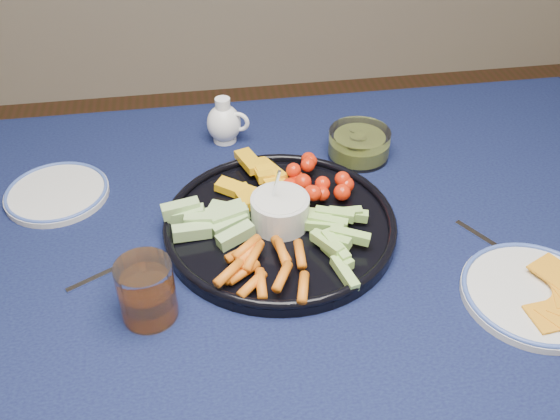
{
  "coord_description": "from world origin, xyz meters",
  "views": [
    {
      "loc": [
        -0.01,
        -0.66,
        1.41
      ],
      "look_at": [
        0.11,
        0.1,
        0.79
      ],
      "focal_mm": 40.0,
      "sensor_mm": 36.0,
      "label": 1
    }
  ],
  "objects": [
    {
      "name": "cheese_plate",
      "position": [
        0.45,
        -0.1,
        0.76
      ],
      "size": [
        0.21,
        0.21,
        0.02
      ],
      "color": "silver",
      "rests_on": "dining_table"
    },
    {
      "name": "pickle_bowl",
      "position": [
        0.29,
        0.29,
        0.77
      ],
      "size": [
        0.12,
        0.12,
        0.05
      ],
      "color": "white",
      "rests_on": "dining_table"
    },
    {
      "name": "dining_table",
      "position": [
        0.0,
        0.0,
        0.66
      ],
      "size": [
        1.67,
        1.07,
        0.75
      ],
      "color": "#482918",
      "rests_on": "ground"
    },
    {
      "name": "creamer_pitcher",
      "position": [
        0.05,
        0.38,
        0.79
      ],
      "size": [
        0.08,
        0.07,
        0.09
      ],
      "color": "white",
      "rests_on": "dining_table"
    },
    {
      "name": "juice_tumbler",
      "position": [
        -0.1,
        -0.05,
        0.79
      ],
      "size": [
        0.08,
        0.08,
        0.09
      ],
      "color": "white",
      "rests_on": "dining_table"
    },
    {
      "name": "crudite_platter",
      "position": [
        0.11,
        0.1,
        0.77
      ],
      "size": [
        0.38,
        0.38,
        0.12
      ],
      "color": "black",
      "rests_on": "dining_table"
    },
    {
      "name": "fork_left",
      "position": [
        -0.14,
        0.05,
        0.75
      ],
      "size": [
        0.13,
        0.08,
        0.0
      ],
      "color": "silver",
      "rests_on": "dining_table"
    },
    {
      "name": "fork_right",
      "position": [
        0.45,
        -0.01,
        0.75
      ],
      "size": [
        0.09,
        0.14,
        0.0
      ],
      "color": "silver",
      "rests_on": "dining_table"
    },
    {
      "name": "side_plate_extra",
      "position": [
        -0.26,
        0.25,
        0.75
      ],
      "size": [
        0.18,
        0.18,
        0.01
      ],
      "color": "silver",
      "rests_on": "dining_table"
    }
  ]
}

